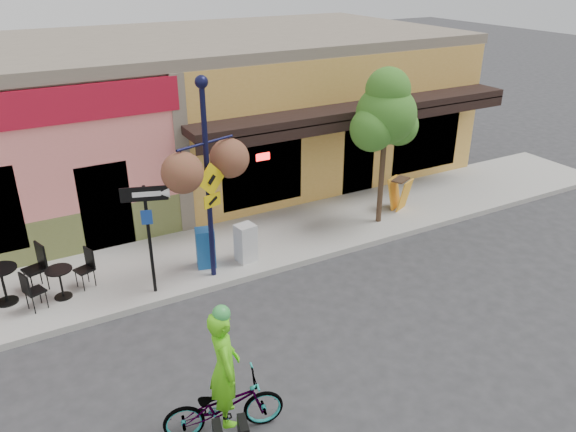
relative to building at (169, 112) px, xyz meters
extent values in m
plane|color=#2D2D30|center=(0.00, -7.50, -2.25)|extent=(90.00, 90.00, 0.00)
cube|color=#9E9B93|center=(0.00, -5.50, -2.17)|extent=(24.00, 3.00, 0.15)
cube|color=#A8A59E|center=(0.00, -6.95, -2.17)|extent=(24.00, 0.12, 0.15)
imported|color=maroon|center=(-2.85, -10.78, -1.77)|extent=(1.95, 1.07, 0.97)
imported|color=#5CD616|center=(-2.80, -10.78, -1.29)|extent=(0.61, 0.79, 1.91)
camera|label=1|loc=(-5.16, -16.93, 4.42)|focal=35.00mm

